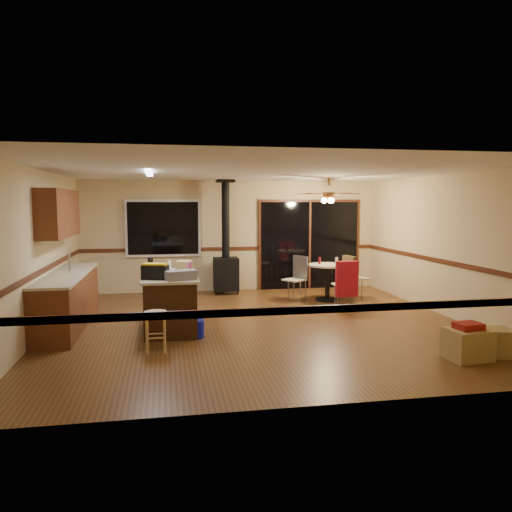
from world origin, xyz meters
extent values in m
plane|color=#563417|center=(0.00, 0.00, 0.00)|extent=(7.00, 7.00, 0.00)
plane|color=silver|center=(0.00, 0.00, 2.60)|extent=(7.00, 7.00, 0.00)
plane|color=tan|center=(0.00, 3.50, 1.30)|extent=(7.00, 0.00, 7.00)
plane|color=tan|center=(0.00, -3.50, 1.30)|extent=(7.00, 0.00, 7.00)
plane|color=tan|center=(-3.50, 0.00, 1.30)|extent=(0.00, 7.00, 7.00)
plane|color=tan|center=(3.50, 0.00, 1.30)|extent=(0.00, 7.00, 7.00)
cube|color=black|center=(-1.60, 3.45, 1.50)|extent=(1.72, 0.10, 1.32)
cube|color=black|center=(1.90, 3.45, 1.05)|extent=(2.52, 0.10, 2.10)
cube|color=#602F18|center=(-3.20, 0.50, 0.43)|extent=(0.60, 3.00, 0.86)
cube|color=#C0B695|center=(-3.20, 0.50, 0.88)|extent=(0.64, 3.04, 0.04)
cube|color=#602F18|center=(-3.33, 0.70, 1.90)|extent=(0.35, 2.00, 0.80)
cube|color=#321C0C|center=(-1.50, 0.00, 0.43)|extent=(0.80, 1.60, 0.86)
cube|color=#C0B695|center=(-1.50, 0.00, 0.88)|extent=(0.88, 1.68, 0.04)
cube|color=black|center=(-0.20, 3.05, 0.46)|extent=(0.55, 0.50, 0.75)
cylinder|color=black|center=(-0.20, 3.05, 1.71)|extent=(0.18, 0.18, 1.77)
cylinder|color=brown|center=(1.83, 1.83, 2.25)|extent=(0.24, 0.24, 0.10)
cylinder|color=brown|center=(1.83, 1.83, 2.52)|extent=(0.05, 0.05, 0.16)
sphere|color=#FFD88C|center=(1.83, 1.83, 2.13)|extent=(0.16, 0.16, 0.16)
cube|color=white|center=(-1.80, 0.30, 2.56)|extent=(0.10, 1.20, 0.04)
cube|color=slate|center=(-1.34, -0.58, 0.97)|extent=(0.52, 0.38, 0.14)
cube|color=black|center=(-1.72, -0.45, 1.01)|extent=(0.44, 0.31, 0.22)
cube|color=gold|center=(-1.72, -0.45, 1.13)|extent=(0.40, 0.29, 0.03)
cube|color=#A18247|center=(-1.25, 0.20, 1.00)|extent=(0.31, 0.36, 0.20)
cylinder|color=black|center=(-1.80, -0.10, 1.05)|extent=(0.11, 0.11, 0.30)
cylinder|color=#D84C8C|center=(-1.18, -0.19, 1.01)|extent=(0.07, 0.07, 0.22)
cylinder|color=white|center=(-1.49, 0.54, 0.99)|extent=(0.07, 0.07, 0.17)
cylinder|color=tan|center=(-1.71, -1.28, 0.29)|extent=(0.40, 0.40, 0.57)
cylinder|color=#0C0EAC|center=(-1.15, -0.62, 0.14)|extent=(0.40, 0.40, 0.27)
cylinder|color=black|center=(1.83, 1.83, 0.02)|extent=(0.50, 0.50, 0.04)
cylinder|color=black|center=(1.83, 1.83, 0.39)|extent=(0.10, 0.10, 0.70)
cylinder|color=#C0B695|center=(1.83, 1.83, 0.76)|extent=(0.81, 0.81, 0.04)
cylinder|color=#590C14|center=(1.68, 1.93, 0.85)|extent=(0.07, 0.07, 0.15)
cylinder|color=beige|center=(2.01, 1.78, 0.86)|extent=(0.09, 0.09, 0.15)
cube|color=#BBB38B|center=(1.13, 1.93, 0.45)|extent=(0.55, 0.55, 0.03)
cube|color=slate|center=(1.29, 2.04, 0.70)|extent=(0.25, 0.35, 0.50)
cube|color=#BBB38B|center=(1.93, 1.13, 0.45)|extent=(0.42, 0.42, 0.03)
cube|color=slate|center=(1.92, 0.94, 0.70)|extent=(0.40, 0.05, 0.50)
cube|color=#AD1321|center=(1.92, 0.92, 0.60)|extent=(0.44, 0.12, 0.70)
cube|color=#BBB38B|center=(2.53, 1.88, 0.45)|extent=(0.47, 0.47, 0.03)
cube|color=slate|center=(2.34, 1.84, 0.70)|extent=(0.11, 0.40, 0.50)
cube|color=#312412|center=(2.32, 1.84, 0.60)|extent=(0.19, 0.45, 0.70)
cube|color=#A18247|center=(-1.28, 3.10, 0.18)|extent=(0.52, 0.45, 0.37)
cube|color=#A18247|center=(2.37, -2.38, 0.20)|extent=(0.58, 0.50, 0.41)
cube|color=#A18247|center=(2.80, -2.29, 0.19)|extent=(0.55, 0.50, 0.37)
cube|color=maroon|center=(2.37, -2.38, 0.45)|extent=(0.35, 0.30, 0.09)
camera|label=1|loc=(-1.56, -8.23, 2.06)|focal=35.00mm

